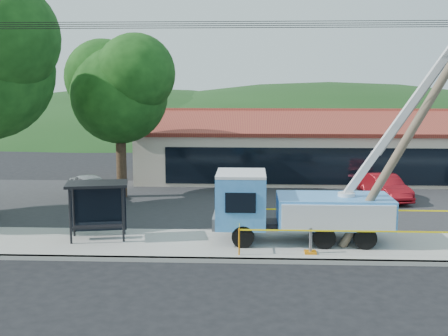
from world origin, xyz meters
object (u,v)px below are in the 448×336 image
utility_truck (298,204)px  leaning_pole (416,124)px  car_red (383,201)px  car_silver (92,201)px  bus_shelter (98,197)px

utility_truck → leaning_pole: size_ratio=1.14×
car_red → car_silver: bearing=170.0°
utility_truck → car_silver: (-10.42, 7.63, -1.64)m
leaning_pole → car_red: (1.14, 9.06, -4.87)m
utility_truck → bus_shelter: bearing=179.5°
car_red → utility_truck: bearing=-135.3°
utility_truck → car_red: bearing=57.3°
utility_truck → bus_shelter: size_ratio=3.77×
bus_shelter → car_silver: (-2.43, 7.56, -1.83)m
leaning_pole → car_red: 10.35m
bus_shelter → car_silver: bus_shelter is taller
bus_shelter → car_red: bearing=20.7°
leaning_pole → bus_shelter: bearing=176.3°
bus_shelter → car_silver: size_ratio=0.66×
bus_shelter → utility_truck: bearing=-11.6°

